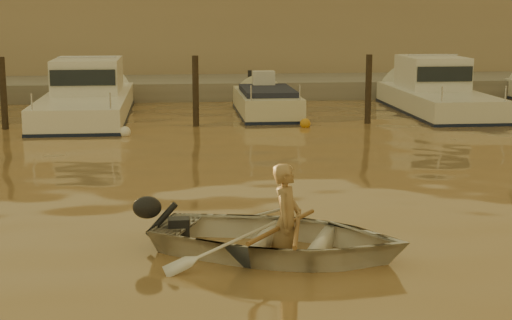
{
  "coord_description": "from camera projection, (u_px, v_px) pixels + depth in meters",
  "views": [
    {
      "loc": [
        -0.85,
        -8.39,
        3.37
      ],
      "look_at": [
        0.56,
        4.84,
        0.75
      ],
      "focal_mm": 55.0,
      "sensor_mm": 36.0,
      "label": 1
    }
  ],
  "objects": [
    {
      "name": "moored_boat_4",
      "position": [
        438.0,
        93.0,
        25.21
      ],
      "size": [
        2.33,
        7.16,
        1.75
      ],
      "primitive_type": null,
      "color": "silver",
      "rests_on": "ground_plane"
    },
    {
      "name": "piling_3",
      "position": [
        368.0,
        93.0,
        22.71
      ],
      "size": [
        0.18,
        0.18,
        2.2
      ],
      "primitive_type": "cylinder",
      "color": "#2D2319",
      "rests_on": "ground_plane"
    },
    {
      "name": "fender_c",
      "position": [
        125.0,
        132.0,
        20.69
      ],
      "size": [
        0.3,
        0.3,
        0.3
      ],
      "primitive_type": "sphere",
      "color": "white",
      "rests_on": "ground_plane"
    },
    {
      "name": "waterfront_building",
      "position": [
        190.0,
        28.0,
        34.8
      ],
      "size": [
        46.0,
        7.0,
        4.8
      ],
      "primitive_type": "cube",
      "color": "#9E8466",
      "rests_on": "quay"
    },
    {
      "name": "quay",
      "position": [
        195.0,
        92.0,
        29.87
      ],
      "size": [
        52.0,
        4.0,
        1.0
      ],
      "primitive_type": "cube",
      "color": "gray",
      "rests_on": "ground_plane"
    },
    {
      "name": "dinghy",
      "position": [
        279.0,
        238.0,
        10.73
      ],
      "size": [
        4.24,
        3.69,
        0.73
      ],
      "primitive_type": "imported",
      "rotation": [
        0.0,
        0.0,
        1.18
      ],
      "color": "silver",
      "rests_on": "ground_plane"
    },
    {
      "name": "fender_d",
      "position": [
        305.0,
        124.0,
        22.15
      ],
      "size": [
        0.3,
        0.3,
        0.3
      ],
      "primitive_type": "sphere",
      "color": "orange",
      "rests_on": "ground_plane"
    },
    {
      "name": "piling_2",
      "position": [
        196.0,
        95.0,
        22.19
      ],
      "size": [
        0.18,
        0.18,
        2.2
      ],
      "primitive_type": "cylinder",
      "color": "#2D2319",
      "rests_on": "ground_plane"
    },
    {
      "name": "person",
      "position": [
        286.0,
        221.0,
        10.65
      ],
      "size": [
        0.58,
        0.68,
        1.59
      ],
      "primitive_type": "imported",
      "rotation": [
        0.0,
        0.0,
        1.18
      ],
      "color": "#9F7C4F",
      "rests_on": "dinghy"
    },
    {
      "name": "piling_1",
      "position": [
        4.0,
        97.0,
        21.64
      ],
      "size": [
        0.18,
        0.18,
        2.2
      ],
      "primitive_type": "cylinder",
      "color": "#2D2319",
      "rests_on": "ground_plane"
    },
    {
      "name": "oar_starboard",
      "position": [
        283.0,
        226.0,
        10.68
      ],
      "size": [
        1.18,
        1.8,
        0.13
      ],
      "primitive_type": "cylinder",
      "rotation": [
        1.54,
        0.0,
        -0.57
      ],
      "color": "brown",
      "rests_on": "dinghy"
    },
    {
      "name": "ground_plane",
      "position": [
        252.0,
        307.0,
        8.92
      ],
      "size": [
        160.0,
        160.0,
        0.0
      ],
      "primitive_type": "plane",
      "color": "olive",
      "rests_on": "ground"
    },
    {
      "name": "moored_boat_3",
      "position": [
        267.0,
        107.0,
        24.71
      ],
      "size": [
        1.77,
        5.22,
        0.95
      ],
      "primitive_type": null,
      "color": "beige",
      "rests_on": "ground_plane"
    },
    {
      "name": "moored_boat_2",
      "position": [
        86.0,
        97.0,
        24.05
      ],
      "size": [
        2.51,
        8.34,
        1.75
      ],
      "primitive_type": null,
      "color": "white",
      "rests_on": "ground_plane"
    },
    {
      "name": "oar_port",
      "position": [
        297.0,
        227.0,
        10.62
      ],
      "size": [
        0.45,
        2.08,
        0.13
      ],
      "primitive_type": "cylinder",
      "rotation": [
        1.54,
        0.0,
        -0.19
      ],
      "color": "brown",
      "rests_on": "dinghy"
    },
    {
      "name": "outboard_motor",
      "position": [
        177.0,
        227.0,
        11.14
      ],
      "size": [
        0.98,
        0.72,
        0.7
      ],
      "primitive_type": null,
      "rotation": [
        0.0,
        0.0,
        -0.4
      ],
      "color": "black",
      "rests_on": "dinghy"
    },
    {
      "name": "fender_e",
      "position": [
        467.0,
        121.0,
        22.56
      ],
      "size": [
        0.3,
        0.3,
        0.3
      ],
      "primitive_type": "sphere",
      "color": "silver",
      "rests_on": "ground_plane"
    }
  ]
}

